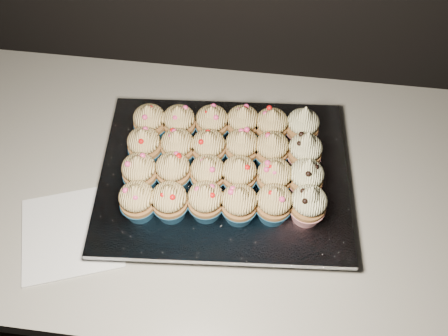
% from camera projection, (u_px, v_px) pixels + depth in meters
% --- Properties ---
extents(cabinet, '(2.40, 0.60, 0.86)m').
position_uv_depth(cabinet, '(280.00, 284.00, 1.33)').
color(cabinet, black).
rests_on(cabinet, ground).
extents(worktop, '(2.44, 0.64, 0.04)m').
position_uv_depth(worktop, '(301.00, 195.00, 0.96)').
color(worktop, beige).
rests_on(worktop, cabinet).
extents(napkin, '(0.22, 0.22, 0.00)m').
position_uv_depth(napkin, '(72.00, 233.00, 0.89)').
color(napkin, white).
rests_on(napkin, worktop).
extents(baking_tray, '(0.45, 0.35, 0.02)m').
position_uv_depth(baking_tray, '(224.00, 180.00, 0.94)').
color(baking_tray, black).
rests_on(baking_tray, worktop).
extents(foil_lining, '(0.48, 0.39, 0.01)m').
position_uv_depth(foil_lining, '(224.00, 175.00, 0.93)').
color(foil_lining, silver).
rests_on(foil_lining, baking_tray).
extents(cupcake_0, '(0.06, 0.06, 0.08)m').
position_uv_depth(cupcake_0, '(138.00, 201.00, 0.84)').
color(cupcake_0, '#1A537A').
rests_on(cupcake_0, foil_lining).
extents(cupcake_1, '(0.06, 0.06, 0.08)m').
position_uv_depth(cupcake_1, '(170.00, 201.00, 0.84)').
color(cupcake_1, '#1A537A').
rests_on(cupcake_1, foil_lining).
extents(cupcake_2, '(0.06, 0.06, 0.08)m').
position_uv_depth(cupcake_2, '(206.00, 201.00, 0.84)').
color(cupcake_2, '#1A537A').
rests_on(cupcake_2, foil_lining).
extents(cupcake_3, '(0.06, 0.06, 0.08)m').
position_uv_depth(cupcake_3, '(239.00, 204.00, 0.84)').
color(cupcake_3, '#1A537A').
rests_on(cupcake_3, foil_lining).
extents(cupcake_4, '(0.06, 0.06, 0.08)m').
position_uv_depth(cupcake_4, '(274.00, 204.00, 0.84)').
color(cupcake_4, '#1A537A').
rests_on(cupcake_4, foil_lining).
extents(cupcake_5, '(0.06, 0.06, 0.10)m').
position_uv_depth(cupcake_5, '(308.00, 204.00, 0.84)').
color(cupcake_5, '#B11822').
rests_on(cupcake_5, foil_lining).
extents(cupcake_6, '(0.06, 0.06, 0.08)m').
position_uv_depth(cupcake_6, '(140.00, 172.00, 0.88)').
color(cupcake_6, '#1A537A').
rests_on(cupcake_6, foil_lining).
extents(cupcake_7, '(0.06, 0.06, 0.08)m').
position_uv_depth(cupcake_7, '(173.00, 171.00, 0.88)').
color(cupcake_7, '#1A537A').
rests_on(cupcake_7, foil_lining).
extents(cupcake_8, '(0.06, 0.06, 0.08)m').
position_uv_depth(cupcake_8, '(208.00, 174.00, 0.87)').
color(cupcake_8, '#1A537A').
rests_on(cupcake_8, foil_lining).
extents(cupcake_9, '(0.06, 0.06, 0.08)m').
position_uv_depth(cupcake_9, '(239.00, 175.00, 0.87)').
color(cupcake_9, '#1A537A').
rests_on(cupcake_9, foil_lining).
extents(cupcake_10, '(0.06, 0.06, 0.08)m').
position_uv_depth(cupcake_10, '(274.00, 178.00, 0.87)').
color(cupcake_10, '#1A537A').
rests_on(cupcake_10, foil_lining).
extents(cupcake_11, '(0.06, 0.06, 0.10)m').
position_uv_depth(cupcake_11, '(306.00, 178.00, 0.87)').
color(cupcake_11, '#B11822').
rests_on(cupcake_11, foil_lining).
extents(cupcake_12, '(0.06, 0.06, 0.08)m').
position_uv_depth(cupcake_12, '(145.00, 146.00, 0.91)').
color(cupcake_12, '#1A537A').
rests_on(cupcake_12, foil_lining).
extents(cupcake_13, '(0.06, 0.06, 0.08)m').
position_uv_depth(cupcake_13, '(178.00, 147.00, 0.91)').
color(cupcake_13, '#1A537A').
rests_on(cupcake_13, foil_lining).
extents(cupcake_14, '(0.06, 0.06, 0.08)m').
position_uv_depth(cupcake_14, '(209.00, 148.00, 0.91)').
color(cupcake_14, '#1A537A').
rests_on(cupcake_14, foil_lining).
extents(cupcake_15, '(0.06, 0.06, 0.08)m').
position_uv_depth(cupcake_15, '(242.00, 148.00, 0.91)').
color(cupcake_15, '#1A537A').
rests_on(cupcake_15, foil_lining).
extents(cupcake_16, '(0.06, 0.06, 0.08)m').
position_uv_depth(cupcake_16, '(271.00, 150.00, 0.90)').
color(cupcake_16, '#1A537A').
rests_on(cupcake_16, foil_lining).
extents(cupcake_17, '(0.06, 0.06, 0.10)m').
position_uv_depth(cupcake_17, '(305.00, 151.00, 0.90)').
color(cupcake_17, '#B11822').
rests_on(cupcake_17, foil_lining).
extents(cupcake_18, '(0.06, 0.06, 0.08)m').
position_uv_depth(cupcake_18, '(150.00, 122.00, 0.94)').
color(cupcake_18, '#1A537A').
rests_on(cupcake_18, foil_lining).
extents(cupcake_19, '(0.06, 0.06, 0.08)m').
position_uv_depth(cupcake_19, '(179.00, 123.00, 0.94)').
color(cupcake_19, '#1A537A').
rests_on(cupcake_19, foil_lining).
extents(cupcake_20, '(0.06, 0.06, 0.08)m').
position_uv_depth(cupcake_20, '(212.00, 123.00, 0.94)').
color(cupcake_20, '#1A537A').
rests_on(cupcake_20, foil_lining).
extents(cupcake_21, '(0.06, 0.06, 0.08)m').
position_uv_depth(cupcake_21, '(243.00, 124.00, 0.94)').
color(cupcake_21, '#1A537A').
rests_on(cupcake_21, foil_lining).
extents(cupcake_22, '(0.06, 0.06, 0.08)m').
position_uv_depth(cupcake_22, '(271.00, 126.00, 0.94)').
color(cupcake_22, '#1A537A').
rests_on(cupcake_22, foil_lining).
extents(cupcake_23, '(0.06, 0.06, 0.10)m').
position_uv_depth(cupcake_23, '(302.00, 126.00, 0.93)').
color(cupcake_23, '#B11822').
rests_on(cupcake_23, foil_lining).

